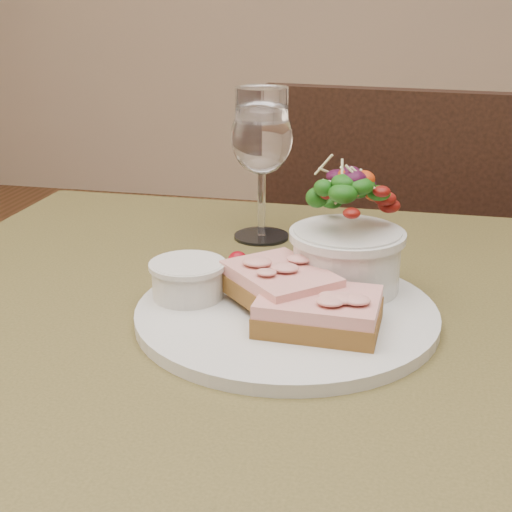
% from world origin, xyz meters
% --- Properties ---
extents(cafe_table, '(0.80, 0.80, 0.75)m').
position_xyz_m(cafe_table, '(0.00, 0.00, 0.65)').
color(cafe_table, '#3F3B1B').
rests_on(cafe_table, ground).
extents(chair_far, '(0.46, 0.46, 0.90)m').
position_xyz_m(chair_far, '(0.12, 0.75, 0.29)').
color(chair_far, black).
rests_on(chair_far, ground).
extents(dinner_plate, '(0.29, 0.29, 0.01)m').
position_xyz_m(dinner_plate, '(0.04, 0.01, 0.76)').
color(dinner_plate, silver).
rests_on(dinner_plate, cafe_table).
extents(sandwich_front, '(0.11, 0.08, 0.03)m').
position_xyz_m(sandwich_front, '(0.07, -0.03, 0.78)').
color(sandwich_front, '#532E16').
rests_on(sandwich_front, dinner_plate).
extents(sandwich_back, '(0.13, 0.13, 0.03)m').
position_xyz_m(sandwich_back, '(0.03, 0.01, 0.78)').
color(sandwich_back, '#532E16').
rests_on(sandwich_back, dinner_plate).
extents(ramekin, '(0.07, 0.07, 0.04)m').
position_xyz_m(ramekin, '(-0.06, 0.01, 0.78)').
color(ramekin, beige).
rests_on(ramekin, dinner_plate).
extents(salad_bowl, '(0.11, 0.11, 0.13)m').
position_xyz_m(salad_bowl, '(0.09, 0.07, 0.82)').
color(salad_bowl, silver).
rests_on(salad_bowl, dinner_plate).
extents(garnish, '(0.05, 0.04, 0.02)m').
position_xyz_m(garnish, '(-0.02, 0.10, 0.77)').
color(garnish, '#10370A').
rests_on(garnish, dinner_plate).
extents(wine_glass, '(0.08, 0.08, 0.18)m').
position_xyz_m(wine_glass, '(-0.04, 0.24, 0.87)').
color(wine_glass, white).
rests_on(wine_glass, cafe_table).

